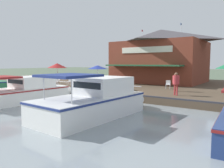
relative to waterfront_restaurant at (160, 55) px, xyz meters
The scene contains 16 objects.
ground_plane 14.21m from the waterfront_restaurant, ahead, with size 220.00×220.00×0.00m, color #4C5B47.
quay_deck 4.84m from the waterfront_restaurant, 28.50° to the right, with size 22.00×56.00×0.60m, color #4C3D2D.
quay_edge_fender 13.93m from the waterfront_restaurant, ahead, with size 0.20×50.40×0.10m, color #2D2D33.
waterfront_restaurant is the anchor object (origin of this frame).
patio_umbrella_near_quay_edge 12.08m from the waterfront_restaurant, ahead, with size 1.98×1.98×2.39m.
patio_umbrella_back_row 14.06m from the waterfront_restaurant, 30.22° to the right, with size 2.16×2.16×2.59m.
cafe_chair_mid_patio 12.84m from the waterfront_restaurant, 34.35° to the right, with size 0.55×0.55×0.85m.
cafe_chair_back_row_seat 9.39m from the waterfront_restaurant, 23.37° to the right, with size 0.58×0.58×0.85m.
cafe_chair_under_first_umbrella 14.26m from the waterfront_restaurant, 38.04° to the right, with size 0.58×0.58×0.85m.
cafe_chair_far_corner_seat 14.05m from the waterfront_restaurant, 44.02° to the right, with size 0.53×0.53×0.85m.
cafe_chair_beside_entrance 8.98m from the waterfront_restaurant, 27.74° to the left, with size 0.54×0.54×0.85m.
person_near_entrance 10.64m from the waterfront_restaurant, 29.83° to the left, with size 0.46×0.46×1.64m.
person_mid_patio 13.11m from the waterfront_restaurant, 27.88° to the left, with size 0.52×0.52×1.83m.
motorboat_distant_upstream 18.67m from the waterfront_restaurant, 12.81° to the right, with size 9.45×3.28×2.12m.
motorboat_mid_row 18.94m from the waterfront_restaurant, 11.54° to the left, with size 8.12×3.34×2.52m.
tree_behind_restaurant 5.85m from the waterfront_restaurant, 149.11° to the right, with size 5.08×4.84×6.92m.
Camera 1 is at (14.98, 13.04, 3.17)m, focal length 35.00 mm.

